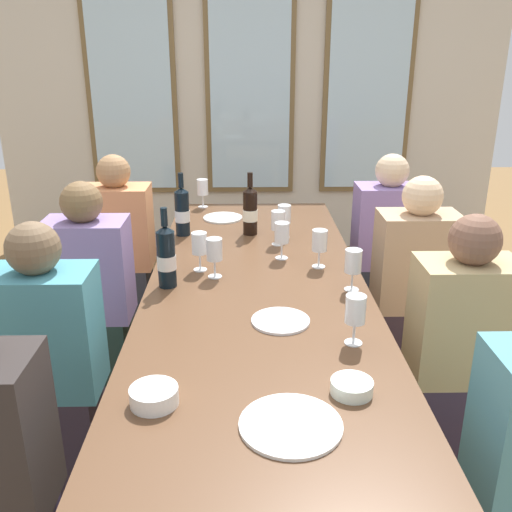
# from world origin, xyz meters

# --- Properties ---
(ground_plane) EXTENTS (12.00, 12.00, 0.00)m
(ground_plane) POSITION_xyz_m (0.00, 0.00, 0.00)
(ground_plane) COLOR brown
(back_wall_with_windows) EXTENTS (4.11, 0.10, 2.90)m
(back_wall_with_windows) POSITION_xyz_m (0.00, 2.57, 1.45)
(back_wall_with_windows) COLOR beige
(back_wall_with_windows) RESTS_ON ground
(dining_table) EXTENTS (0.91, 2.53, 0.74)m
(dining_table) POSITION_xyz_m (0.00, 0.00, 0.67)
(dining_table) COLOR brown
(dining_table) RESTS_ON ground
(white_plate_0) EXTENTS (0.27, 0.27, 0.01)m
(white_plate_0) POSITION_xyz_m (0.07, -0.96, 0.74)
(white_plate_0) COLOR white
(white_plate_0) RESTS_ON dining_table
(white_plate_1) EXTENTS (0.22, 0.22, 0.01)m
(white_plate_1) POSITION_xyz_m (-0.18, 0.94, 0.74)
(white_plate_1) COLOR white
(white_plate_1) RESTS_ON dining_table
(white_plate_2) EXTENTS (0.21, 0.21, 0.01)m
(white_plate_2) POSITION_xyz_m (0.08, -0.36, 0.74)
(white_plate_2) COLOR white
(white_plate_2) RESTS_ON dining_table
(wine_bottle_0) EXTENTS (0.08, 0.08, 0.33)m
(wine_bottle_0) POSITION_xyz_m (-0.37, -0.03, 0.87)
(wine_bottle_0) COLOR black
(wine_bottle_0) RESTS_ON dining_table
(wine_bottle_1) EXTENTS (0.08, 0.08, 0.33)m
(wine_bottle_1) POSITION_xyz_m (-0.37, 0.65, 0.87)
(wine_bottle_1) COLOR black
(wine_bottle_1) RESTS_ON dining_table
(wine_bottle_2) EXTENTS (0.08, 0.08, 0.33)m
(wine_bottle_2) POSITION_xyz_m (-0.02, 0.66, 0.87)
(wine_bottle_2) COLOR black
(wine_bottle_2) RESTS_ON dining_table
(tasting_bowl_0) EXTENTS (0.12, 0.12, 0.04)m
(tasting_bowl_0) POSITION_xyz_m (0.25, -0.81, 0.76)
(tasting_bowl_0) COLOR white
(tasting_bowl_0) RESTS_ON dining_table
(tasting_bowl_1) EXTENTS (0.14, 0.14, 0.05)m
(tasting_bowl_1) POSITION_xyz_m (-0.30, -0.85, 0.77)
(tasting_bowl_1) COLOR white
(tasting_bowl_1) RESTS_ON dining_table
(wine_glass_0) EXTENTS (0.07, 0.07, 0.17)m
(wine_glass_0) POSITION_xyz_m (0.38, -0.09, 0.86)
(wine_glass_0) COLOR white
(wine_glass_0) RESTS_ON dining_table
(wine_glass_1) EXTENTS (0.07, 0.07, 0.17)m
(wine_glass_1) POSITION_xyz_m (-0.25, 0.14, 0.86)
(wine_glass_1) COLOR white
(wine_glass_1) RESTS_ON dining_table
(wine_glass_2) EXTENTS (0.07, 0.07, 0.17)m
(wine_glass_2) POSITION_xyz_m (0.15, 0.59, 0.86)
(wine_glass_2) COLOR white
(wine_glass_2) RESTS_ON dining_table
(wine_glass_3) EXTENTS (0.07, 0.07, 0.17)m
(wine_glass_3) POSITION_xyz_m (0.31, -0.52, 0.86)
(wine_glass_3) COLOR white
(wine_glass_3) RESTS_ON dining_table
(wine_glass_4) EXTENTS (0.07, 0.07, 0.17)m
(wine_glass_4) POSITION_xyz_m (0.28, 0.17, 0.86)
(wine_glass_4) COLOR white
(wine_glass_4) RESTS_ON dining_table
(wine_glass_5) EXTENTS (0.07, 0.07, 0.17)m
(wine_glass_5) POSITION_xyz_m (0.11, 0.48, 0.86)
(wine_glass_5) COLOR white
(wine_glass_5) RESTS_ON dining_table
(wine_glass_6) EXTENTS (0.07, 0.07, 0.17)m
(wine_glass_6) POSITION_xyz_m (-0.18, 0.06, 0.86)
(wine_glass_6) COLOR white
(wine_glass_6) RESTS_ON dining_table
(wine_glass_7) EXTENTS (0.07, 0.07, 0.17)m
(wine_glass_7) POSITION_xyz_m (0.12, 0.29, 0.86)
(wine_glass_7) COLOR white
(wine_glass_7) RESTS_ON dining_table
(wine_glass_8) EXTENTS (0.07, 0.07, 0.17)m
(wine_glass_8) POSITION_xyz_m (-0.31, 1.19, 0.86)
(wine_glass_8) COLOR white
(wine_glass_8) RESTS_ON dining_table
(seated_person_0) EXTENTS (0.38, 0.24, 1.11)m
(seated_person_0) POSITION_xyz_m (-0.78, 0.95, 0.53)
(seated_person_0) COLOR #33363E
(seated_person_0) RESTS_ON ground
(seated_person_1) EXTENTS (0.38, 0.24, 1.11)m
(seated_person_1) POSITION_xyz_m (0.78, 0.94, 0.53)
(seated_person_1) COLOR #2B303D
(seated_person_1) RESTS_ON ground
(seated_person_2) EXTENTS (0.38, 0.24, 1.11)m
(seated_person_2) POSITION_xyz_m (-0.78, -0.33, 0.53)
(seated_person_2) COLOR #362E3C
(seated_person_2) RESTS_ON ground
(seated_person_3) EXTENTS (0.38, 0.24, 1.11)m
(seated_person_3) POSITION_xyz_m (0.78, -0.27, 0.53)
(seated_person_3) COLOR #3A2D40
(seated_person_3) RESTS_ON ground
(seated_person_6) EXTENTS (0.38, 0.24, 1.11)m
(seated_person_6) POSITION_xyz_m (-0.78, 0.29, 0.53)
(seated_person_6) COLOR #21342D
(seated_person_6) RESTS_ON ground
(seated_person_7) EXTENTS (0.38, 0.24, 1.11)m
(seated_person_7) POSITION_xyz_m (0.78, 0.37, 0.53)
(seated_person_7) COLOR #382B36
(seated_person_7) RESTS_ON ground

